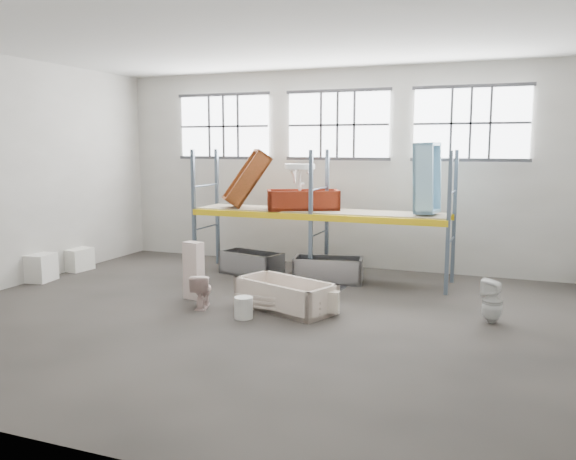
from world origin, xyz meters
The scene contains 32 objects.
floor centered at (0.00, 0.00, -0.05)m, with size 12.00×10.00×0.10m, color #4D4741.
ceiling centered at (0.00, 0.00, 5.05)m, with size 12.00×10.00×0.10m, color silver.
wall_back centered at (0.00, 5.05, 2.50)m, with size 12.00×0.10×5.00m, color #A8A59C.
wall_front centered at (0.00, -5.05, 2.50)m, with size 12.00×0.10×5.00m, color #9C9990.
window_left centered at (-3.20, 4.94, 3.60)m, with size 2.60×0.04×1.60m, color white.
window_mid centered at (0.00, 4.94, 3.60)m, with size 2.60×0.04×1.60m, color white.
window_right centered at (3.20, 4.94, 3.60)m, with size 2.60×0.04×1.60m, color white.
rack_upright_la centered at (-3.00, 2.90, 1.50)m, with size 0.08×0.08×3.00m, color slate.
rack_upright_lb centered at (-3.00, 4.10, 1.50)m, with size 0.08×0.08×3.00m, color slate.
rack_upright_ma centered at (0.00, 2.90, 1.50)m, with size 0.08×0.08×3.00m, color slate.
rack_upright_mb centered at (0.00, 4.10, 1.50)m, with size 0.08×0.08×3.00m, color slate.
rack_upright_ra centered at (3.00, 2.90, 1.50)m, with size 0.08×0.08×3.00m, color slate.
rack_upright_rb centered at (3.00, 4.10, 1.50)m, with size 0.08×0.08×3.00m, color slate.
rack_beam_front centered at (0.00, 2.90, 1.50)m, with size 6.00×0.10×0.14m, color yellow.
rack_beam_back centered at (0.00, 4.10, 1.50)m, with size 6.00×0.10×0.14m, color yellow.
shelf_deck centered at (0.00, 3.50, 1.58)m, with size 5.90×1.10×0.03m, color gray.
wet_patch centered at (0.00, 2.70, 0.00)m, with size 1.80×1.80×0.00m, color black.
bathtub_beige centered at (0.28, 0.65, 0.28)m, with size 1.90×0.90×0.56m, color beige, non-canonical shape.
cistern_spare centered at (1.18, 0.49, 0.28)m, with size 0.41×0.19×0.39m, color beige.
sink_in_tub centered at (0.48, 0.52, 0.16)m, with size 0.49×0.49×0.17m, color beige.
toilet_beige centered at (-1.27, 0.20, 0.33)m, with size 0.37×0.65×0.66m, color beige.
cistern_tall centered at (-1.75, 0.72, 0.58)m, with size 0.38×0.24×1.17m, color beige.
toilet_white centered at (3.98, 1.18, 0.39)m, with size 0.35×0.36×0.79m, color white.
steel_tub_left centered at (-1.62, 3.21, 0.28)m, with size 1.50×0.70×0.55m, color #999AA0, non-canonical shape.
steel_tub_right centered at (0.36, 3.11, 0.28)m, with size 1.55×0.72×0.57m, color #94969C, non-canonical shape.
rust_tub_flat centered at (-0.41, 3.54, 1.82)m, with size 1.67×0.78×0.47m, color maroon, non-canonical shape.
rust_tub_tilted centered at (-1.86, 3.50, 2.29)m, with size 1.46×0.68×0.41m, color brown, non-canonical shape.
sink_on_shelf centered at (-0.41, 3.31, 2.09)m, with size 0.71×0.55×0.63m, color white.
blue_tub_upright centered at (2.45, 3.49, 2.40)m, with size 1.52×0.71×0.43m, color #91C7E4, non-canonical shape.
bucket centered at (-0.21, -0.17, 0.20)m, with size 0.34×0.34×0.39m, color silver.
carton_near centered at (-5.95, 0.79, 0.32)m, with size 0.74×0.63×0.63m, color white.
carton_far centered at (-5.94, 2.08, 0.27)m, with size 0.66×0.66×0.55m, color white.
Camera 1 is at (4.30, -9.51, 3.11)m, focal length 36.83 mm.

